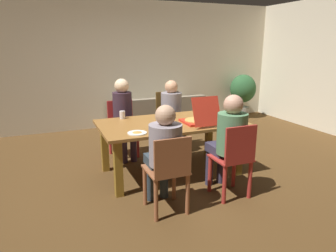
{
  "coord_description": "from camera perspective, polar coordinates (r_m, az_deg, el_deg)",
  "views": [
    {
      "loc": [
        -1.58,
        -3.77,
        1.78
      ],
      "look_at": [
        0.0,
        0.1,
        0.66
      ],
      "focal_mm": 32.74,
      "sensor_mm": 36.0,
      "label": 1
    }
  ],
  "objects": [
    {
      "name": "side_wall_right",
      "position": [
        7.14,
        27.54,
        9.85
      ],
      "size": [
        0.12,
        4.93,
        2.7
      ],
      "primitive_type": "cube",
      "color": "beige",
      "rests_on": "ground"
    },
    {
      "name": "plate_1",
      "position": [
        3.69,
        -5.76,
        -1.24
      ],
      "size": [
        0.23,
        0.23,
        0.03
      ],
      "color": "white",
      "rests_on": "dining_table"
    },
    {
      "name": "person_0",
      "position": [
        3.29,
        -0.77,
        -4.04
      ],
      "size": [
        0.35,
        0.5,
        1.18
      ],
      "color": "#2D3940",
      "rests_on": "ground"
    },
    {
      "name": "back_wall",
      "position": [
        6.87,
        -9.05,
        11.19
      ],
      "size": [
        7.66,
        0.12,
        2.7
      ],
      "primitive_type": "cube",
      "color": "beige",
      "rests_on": "ground"
    },
    {
      "name": "drinking_glass_1",
      "position": [
        4.64,
        9.15,
        2.76
      ],
      "size": [
        0.07,
        0.07,
        0.14
      ],
      "primitive_type": "cylinder",
      "color": "#E2C05D",
      "rests_on": "dining_table"
    },
    {
      "name": "drinking_glass_0",
      "position": [
        4.44,
        -8.5,
        2.07
      ],
      "size": [
        0.08,
        0.08,
        0.11
      ],
      "primitive_type": "cylinder",
      "color": "silver",
      "rests_on": "dining_table"
    },
    {
      "name": "ground_plane",
      "position": [
        4.46,
        0.49,
        -8.58
      ],
      "size": [
        20.0,
        20.0,
        0.0
      ],
      "primitive_type": "plane",
      "color": "#4F3519"
    },
    {
      "name": "person_3",
      "position": [
        4.88,
        -8.28,
        2.58
      ],
      "size": [
        0.3,
        0.51,
        1.27
      ],
      "color": "#3E2E49",
      "rests_on": "ground"
    },
    {
      "name": "plate_0",
      "position": [
        4.43,
        10.94,
        1.27
      ],
      "size": [
        0.2,
        0.2,
        0.01
      ],
      "color": "white",
      "rests_on": "dining_table"
    },
    {
      "name": "chair_2",
      "position": [
        5.33,
        0.21,
        1.73
      ],
      "size": [
        0.44,
        0.4,
        0.99
      ],
      "color": "brown",
      "rests_on": "ground"
    },
    {
      "name": "dining_table",
      "position": [
        4.25,
        0.51,
        -0.66
      ],
      "size": [
        1.96,
        1.09,
        0.75
      ],
      "color": "#915F2B",
      "rests_on": "ground"
    },
    {
      "name": "couch",
      "position": [
        6.6,
        -2.08,
        1.64
      ],
      "size": [
        1.91,
        0.9,
        0.74
      ],
      "color": "gray",
      "rests_on": "ground"
    },
    {
      "name": "chair_1",
      "position": [
        3.67,
        12.2,
        -6.11
      ],
      "size": [
        0.42,
        0.4,
        0.91
      ],
      "color": "#A92D27",
      "rests_on": "ground"
    },
    {
      "name": "chair_3",
      "position": [
        5.07,
        -8.56,
        0.19
      ],
      "size": [
        0.44,
        0.39,
        0.9
      ],
      "color": "#B82B2B",
      "rests_on": "ground"
    },
    {
      "name": "person_1",
      "position": [
        3.7,
        11.27,
        -1.83
      ],
      "size": [
        0.35,
        0.56,
        1.23
      ],
      "color": "#332E41",
      "rests_on": "ground"
    },
    {
      "name": "person_2",
      "position": [
        5.17,
        0.81,
        3.12
      ],
      "size": [
        0.35,
        0.49,
        1.21
      ],
      "color": "#2F313D",
      "rests_on": "ground"
    },
    {
      "name": "chair_0",
      "position": [
        3.27,
        0.05,
        -8.54
      ],
      "size": [
        0.42,
        0.43,
        0.88
      ],
      "color": "#965836",
      "rests_on": "ground"
    },
    {
      "name": "potted_plant",
      "position": [
        7.83,
        13.76,
        6.28
      ],
      "size": [
        0.63,
        0.63,
        1.07
      ],
      "color": "gray",
      "rests_on": "ground"
    },
    {
      "name": "pizza_box_0",
      "position": [
        4.15,
        5.7,
        1.2
      ],
      "size": [
        0.38,
        0.52,
        0.39
      ],
      "color": "red",
      "rests_on": "dining_table"
    }
  ]
}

